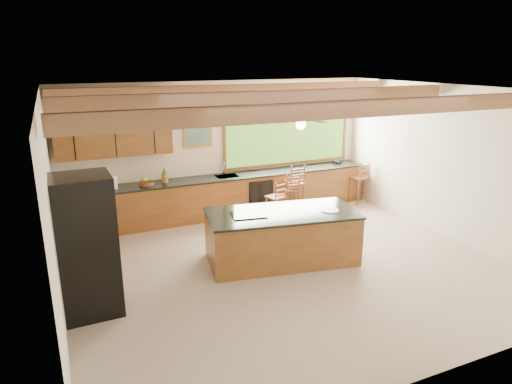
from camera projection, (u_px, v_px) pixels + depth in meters
name	position (u px, v px, depth m)	size (l,w,h in m)	color
ground	(286.00, 265.00, 7.98)	(7.20, 7.20, 0.00)	#BAA99A
room_shell	(262.00, 134.00, 7.86)	(7.27, 6.54, 3.02)	silver
counter_run	(198.00, 205.00, 9.73)	(7.12, 3.10, 1.26)	brown
island	(282.00, 236.00, 8.04)	(2.77, 1.65, 0.92)	brown
refrigerator	(87.00, 246.00, 6.27)	(0.80, 0.77, 2.00)	black
bar_stool_a	(276.00, 198.00, 9.86)	(0.43, 0.43, 0.96)	brown
bar_stool_b	(292.00, 190.00, 10.33)	(0.43, 0.43, 1.00)	brown
bar_stool_c	(295.00, 184.00, 10.45)	(0.43, 0.43, 1.17)	brown
bar_stool_d	(360.00, 179.00, 11.19)	(0.44, 0.44, 1.07)	brown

